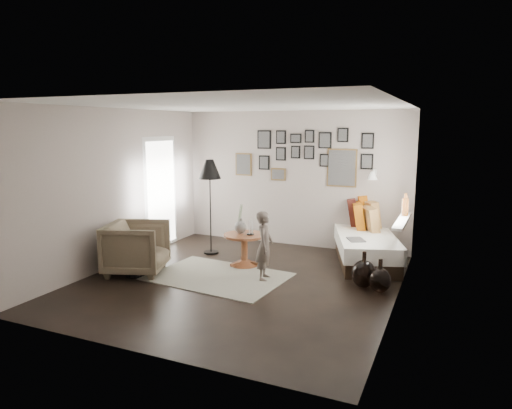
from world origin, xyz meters
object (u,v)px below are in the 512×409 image
at_px(armchair, 137,248).
at_px(demijohn_large, 364,274).
at_px(pedestal_table, 244,251).
at_px(vase, 240,225).
at_px(magazine_basket, 135,265).
at_px(demijohn_small, 380,280).
at_px(floor_lamp, 210,173).
at_px(daybed, 366,241).
at_px(child, 265,246).

relative_size(armchair, demijohn_large, 1.71).
height_order(pedestal_table, vase, vase).
height_order(magazine_basket, demijohn_large, demijohn_large).
relative_size(vase, demijohn_small, 1.02).
relative_size(floor_lamp, demijohn_small, 3.58).
relative_size(daybed, demijohn_large, 4.42).
xyz_separation_m(daybed, armchair, (-3.19, -2.23, 0.07)).
height_order(pedestal_table, daybed, daybed).
xyz_separation_m(armchair, floor_lamp, (0.51, 1.47, 1.08)).
bearing_deg(vase, demijohn_large, -7.31).
height_order(armchair, demijohn_large, armchair).
distance_m(magazine_basket, demijohn_large, 3.48).
distance_m(pedestal_table, armchair, 1.74).
xyz_separation_m(demijohn_large, child, (-1.45, -0.26, 0.32)).
bearing_deg(demijohn_small, daybed, 106.90).
bearing_deg(magazine_basket, floor_lamp, 74.43).
height_order(vase, floor_lamp, floor_lamp).
xyz_separation_m(daybed, demijohn_small, (0.48, -1.57, -0.15)).
bearing_deg(floor_lamp, armchair, -109.12).
bearing_deg(demijohn_small, vase, 170.58).
relative_size(daybed, demijohn_small, 4.85).
bearing_deg(magazine_basket, demijohn_large, 15.14).
bearing_deg(demijohn_large, pedestal_table, 172.96).
height_order(floor_lamp, demijohn_large, floor_lamp).
distance_m(demijohn_large, child, 1.50).
bearing_deg(floor_lamp, demijohn_large, -13.49).
height_order(daybed, floor_lamp, floor_lamp).
bearing_deg(vase, daybed, 32.21).
bearing_deg(daybed, floor_lamp, 177.15).
height_order(armchair, demijohn_small, armchair).
distance_m(vase, daybed, 2.24).
bearing_deg(magazine_basket, pedestal_table, 40.92).
bearing_deg(pedestal_table, daybed, 33.80).
bearing_deg(armchair, floor_lamp, -38.71).
bearing_deg(armchair, demijohn_small, -99.45).
bearing_deg(floor_lamp, daybed, 15.65).
xyz_separation_m(vase, demijohn_small, (2.35, -0.39, -0.51)).
distance_m(armchair, floor_lamp, 1.89).
distance_m(daybed, child, 2.11).
relative_size(demijohn_large, demijohn_small, 1.10).
distance_m(armchair, demijohn_small, 3.73).
bearing_deg(daybed, demijohn_large, -99.50).
distance_m(vase, demijohn_large, 2.17).
bearing_deg(demijohn_small, pedestal_table, 170.74).
xyz_separation_m(vase, daybed, (1.87, 1.18, -0.36)).
relative_size(pedestal_table, demijohn_small, 1.43).
relative_size(armchair, demijohn_small, 1.88).
bearing_deg(vase, magazine_basket, -136.84).
xyz_separation_m(daybed, demijohn_large, (0.23, -1.45, -0.13)).
bearing_deg(pedestal_table, demijohn_large, -7.04).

